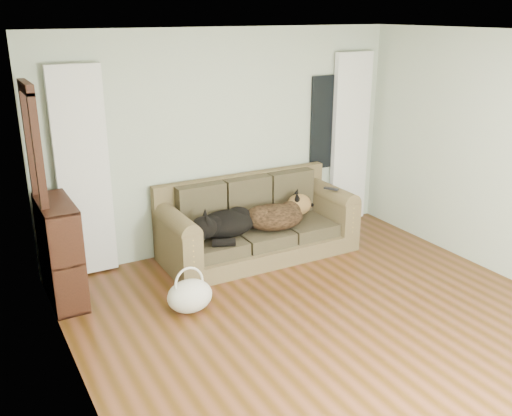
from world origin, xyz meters
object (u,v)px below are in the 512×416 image
tote_bag (190,296)px  dog_black_lab (224,226)px  bookshelf (61,254)px  sofa (259,219)px  dog_shepherd (277,216)px

tote_bag → dog_black_lab: bearing=46.5°
dog_black_lab → bookshelf: size_ratio=0.67×
sofa → bookshelf: 2.25m
dog_black_lab → bookshelf: (-1.77, 0.03, 0.02)m
dog_shepherd → bookshelf: size_ratio=0.70×
dog_shepherd → tote_bag: bearing=40.7°
tote_bag → bookshelf: 1.36m
dog_shepherd → tote_bag: 1.65m
dog_black_lab → sofa: bearing=3.8°
bookshelf → dog_black_lab: bearing=6.9°
dog_shepherd → bookshelf: 2.44m
sofa → dog_black_lab: (-0.48, -0.06, 0.03)m
bookshelf → tote_bag: bearing=-31.6°
dog_black_lab → dog_shepherd: dog_shepherd is taller
sofa → tote_bag: (-1.24, -0.86, -0.29)m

